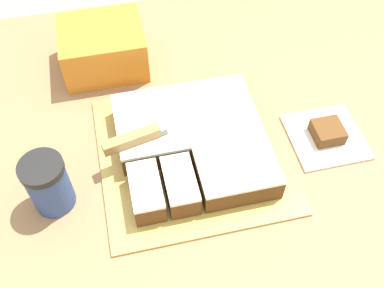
% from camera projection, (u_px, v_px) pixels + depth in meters
% --- Properties ---
extents(countertop, '(1.40, 1.10, 0.93)m').
position_uv_depth(countertop, '(208.00, 245.00, 1.30)').
color(countertop, '#936D47').
rests_on(countertop, ground_plane).
extents(cake_board, '(0.38, 0.38, 0.01)m').
position_uv_depth(cake_board, '(192.00, 153.00, 0.93)').
color(cake_board, gold).
rests_on(cake_board, countertop).
extents(cake, '(0.29, 0.29, 0.06)m').
position_uv_depth(cake, '(193.00, 142.00, 0.91)').
color(cake, brown).
rests_on(cake, cake_board).
extents(knife, '(0.28, 0.08, 0.02)m').
position_uv_depth(knife, '(143.00, 136.00, 0.87)').
color(knife, silver).
rests_on(knife, cake).
extents(coffee_cup, '(0.08, 0.08, 0.12)m').
position_uv_depth(coffee_cup, '(48.00, 184.00, 0.81)').
color(coffee_cup, '#334C8C').
rests_on(coffee_cup, countertop).
extents(paper_napkin, '(0.15, 0.15, 0.01)m').
position_uv_depth(paper_napkin, '(326.00, 137.00, 0.95)').
color(paper_napkin, white).
rests_on(paper_napkin, countertop).
extents(brownie, '(0.06, 0.06, 0.03)m').
position_uv_depth(brownie, '(328.00, 132.00, 0.94)').
color(brownie, brown).
rests_on(brownie, paper_napkin).
extents(storage_box, '(0.19, 0.17, 0.11)m').
position_uv_depth(storage_box, '(103.00, 48.00, 1.05)').
color(storage_box, orange).
rests_on(storage_box, countertop).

